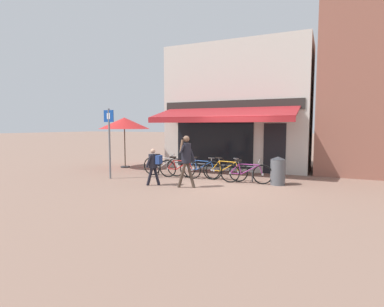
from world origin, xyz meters
The scene contains 13 objects.
ground_plane centered at (0.00, 0.00, 0.00)m, with size 160.00×160.00×0.00m, color #846656.
shop_front centered at (-0.78, 4.60, 2.85)m, with size 6.53×4.95×5.71m.
bike_rack_rail centered at (-1.15, 0.90, 0.48)m, with size 3.95×0.04×0.57m.
bicycle_silver centered at (-2.77, 0.78, 0.39)m, with size 1.79×0.52×0.90m.
bicycle_red centered at (-1.94, 0.57, 0.37)m, with size 1.71×0.52×0.86m.
bicycle_blue centered at (-1.20, 0.85, 0.37)m, with size 1.79×0.52×0.84m.
bicycle_orange centered at (-0.22, 0.80, 0.38)m, with size 1.75×0.52×0.87m.
bicycle_purple centered at (0.64, 0.54, 0.37)m, with size 1.81×0.52×0.85m.
pedestrian_adult centered at (-0.95, -0.92, 1.05)m, with size 0.57×0.50×1.69m.
pedestrian_child centered at (-2.10, -1.03, 0.76)m, with size 0.51×0.50×1.25m.
litter_bin centered at (1.67, 0.78, 0.48)m, with size 0.50×0.50×0.96m.
parking_sign centered at (-4.31, -0.59, 1.60)m, with size 0.44×0.07×2.64m.
cafe_parasol centered at (-5.68, 2.15, 2.11)m, with size 2.40×2.40×2.39m.
Camera 1 is at (3.15, -9.55, 1.98)m, focal length 28.00 mm.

